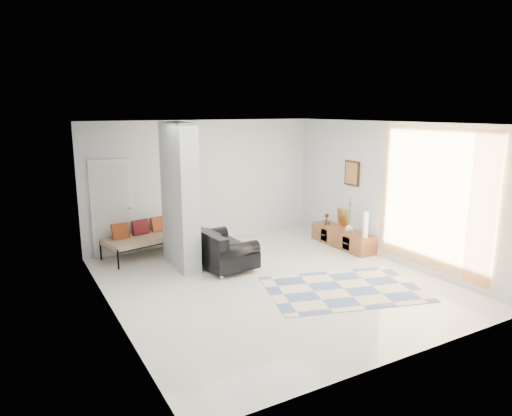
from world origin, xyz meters
TOP-DOWN VIEW (x-y plane):
  - floor at (0.00, 0.00)m, footprint 6.00×6.00m
  - ceiling at (0.00, 0.00)m, footprint 6.00×6.00m
  - wall_back at (0.00, 3.00)m, footprint 6.00×0.00m
  - wall_front at (0.00, -3.00)m, footprint 6.00×0.00m
  - wall_left at (-2.75, 0.00)m, footprint 0.00×6.00m
  - wall_right at (2.75, 0.00)m, footprint 0.00×6.00m
  - partition_column at (-1.10, 1.60)m, footprint 0.35×1.20m
  - hallway_door at (-2.10, 2.96)m, footprint 0.85×0.06m
  - curtain at (2.67, -1.15)m, footprint 0.00×2.55m
  - wall_art at (2.72, 1.08)m, footprint 0.04×0.45m
  - media_console at (2.52, 1.09)m, footprint 0.45×1.72m
  - loveseat at (-0.48, 1.20)m, footprint 0.97×1.55m
  - daybed at (-1.43, 2.62)m, footprint 2.07×1.23m
  - area_rug at (0.90, -0.90)m, footprint 2.98×2.39m
  - cylinder_lamp at (2.50, 0.34)m, footprint 0.10×0.10m
  - bronze_figurine at (2.47, 1.60)m, footprint 0.13×0.13m
  - vase at (2.47, 0.82)m, footprint 0.21×0.21m

SIDE VIEW (x-z plane):
  - floor at x=0.00m, z-range 0.00..0.00m
  - area_rug at x=0.90m, z-range 0.00..0.01m
  - media_console at x=2.52m, z-range -0.20..0.61m
  - loveseat at x=-0.48m, z-range -0.02..0.74m
  - daybed at x=-1.43m, z-range 0.03..0.79m
  - vase at x=2.47m, z-range 0.40..0.59m
  - bronze_figurine at x=2.47m, z-range 0.40..0.66m
  - cylinder_lamp at x=2.50m, z-range 0.40..0.95m
  - hallway_door at x=-2.10m, z-range 0.00..2.04m
  - partition_column at x=-1.10m, z-range 0.00..2.80m
  - wall_back at x=0.00m, z-range -1.60..4.40m
  - wall_front at x=0.00m, z-range -1.60..4.40m
  - wall_left at x=-2.75m, z-range -1.60..4.40m
  - wall_right at x=2.75m, z-range -1.60..4.40m
  - curtain at x=2.67m, z-range 0.17..2.72m
  - wall_art at x=2.72m, z-range 1.38..1.92m
  - ceiling at x=0.00m, z-range 2.80..2.80m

